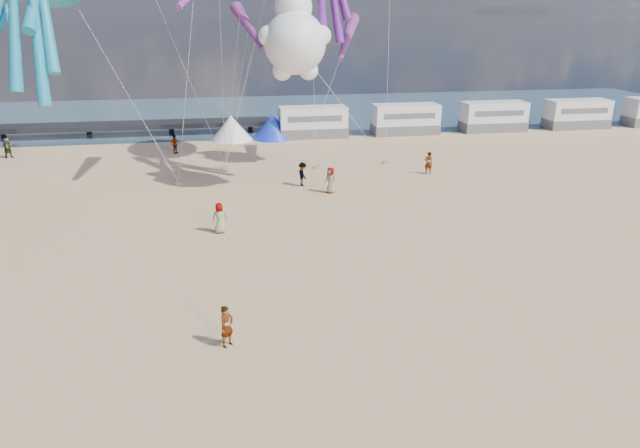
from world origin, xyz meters
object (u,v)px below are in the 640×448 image
(beachgoer_4, at_px, (7,147))
(kite_panda, at_px, (295,43))
(beachgoer_0, at_px, (220,218))
(motorhome_0, at_px, (313,122))
(motorhome_2, at_px, (493,117))
(motorhome_1, at_px, (406,119))
(sandbag_d, at_px, (304,162))
(sandbag_c, at_px, (386,162))
(standing_person, at_px, (227,326))
(motorhome_3, at_px, (577,114))
(sandbag_a, at_px, (179,183))
(sandbag_b, at_px, (317,167))
(tent_blue, at_px, (273,126))
(sandbag_e, at_px, (225,167))
(tent_white, at_px, (231,128))
(beachgoer_3, at_px, (175,144))
(beachgoer_2, at_px, (303,174))
(beachgoer_6, at_px, (331,180))
(windsock_right, at_px, (249,27))
(beachgoer_5, at_px, (428,163))

(beachgoer_4, height_order, kite_panda, kite_panda)
(beachgoer_0, bearing_deg, motorhome_0, -115.15)
(motorhome_2, bearing_deg, motorhome_1, 180.00)
(kite_panda, bearing_deg, motorhome_1, 58.64)
(motorhome_1, xyz_separation_m, sandbag_d, (-11.86, -10.30, -1.39))
(sandbag_c, bearing_deg, sandbag_d, 169.66)
(sandbag_d, bearing_deg, standing_person, -104.13)
(motorhome_3, distance_m, sandbag_a, 43.29)
(sandbag_b, height_order, sandbag_d, same)
(motorhome_3, bearing_deg, beachgoer_4, -175.75)
(sandbag_b, bearing_deg, sandbag_a, -165.23)
(tent_blue, bearing_deg, motorhome_1, 0.00)
(sandbag_b, bearing_deg, beachgoer_4, 162.89)
(motorhome_3, distance_m, beachgoer_4, 55.62)
(sandbag_e, bearing_deg, sandbag_c, -2.91)
(motorhome_1, xyz_separation_m, sandbag_c, (-5.28, -11.50, -1.39))
(tent_white, bearing_deg, sandbag_d, -61.30)
(tent_white, relative_size, beachgoer_4, 2.16)
(motorhome_1, bearing_deg, beachgoer_3, -167.83)
(beachgoer_2, bearing_deg, tent_white, 3.10)
(beachgoer_6, height_order, sandbag_c, beachgoer_6)
(beachgoer_3, relative_size, sandbag_a, 3.25)
(sandbag_b, distance_m, kite_panda, 12.08)
(standing_person, relative_size, beachgoer_6, 0.91)
(motorhome_2, distance_m, sandbag_e, 29.85)
(motorhome_3, bearing_deg, motorhome_0, 180.00)
(beachgoer_3, bearing_deg, motorhome_0, -26.49)
(beachgoer_6, xyz_separation_m, sandbag_e, (-7.07, 7.77, -0.79))
(kite_panda, bearing_deg, sandbag_d, 83.29)
(sandbag_c, bearing_deg, windsock_right, -166.88)
(motorhome_1, relative_size, motorhome_2, 1.00)
(tent_white, bearing_deg, motorhome_0, 0.00)
(beachgoer_3, distance_m, beachgoer_6, 17.82)
(beachgoer_2, relative_size, beachgoer_5, 0.98)
(sandbag_a, xyz_separation_m, windsock_right, (5.56, 0.72, 10.60))
(standing_person, relative_size, sandbag_b, 3.29)
(sandbag_c, xyz_separation_m, windsock_right, (-10.84, -2.53, 10.60))
(beachgoer_4, bearing_deg, standing_person, -85.53)
(windsock_right, bearing_deg, kite_panda, -78.14)
(standing_person, xyz_separation_m, sandbag_a, (-3.14, 22.07, -0.71))
(motorhome_2, distance_m, sandbag_c, 18.78)
(tent_blue, relative_size, beachgoer_4, 2.16)
(beachgoer_2, bearing_deg, beachgoer_0, 132.62)
(beachgoer_4, distance_m, sandbag_c, 32.06)
(beachgoer_4, bearing_deg, beachgoer_2, -52.14)
(standing_person, distance_m, sandbag_a, 22.30)
(sandbag_a, distance_m, sandbag_e, 5.18)
(kite_panda, bearing_deg, beachgoer_0, -124.29)
(tent_white, relative_size, beachgoer_5, 2.31)
(motorhome_1, relative_size, standing_person, 4.02)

